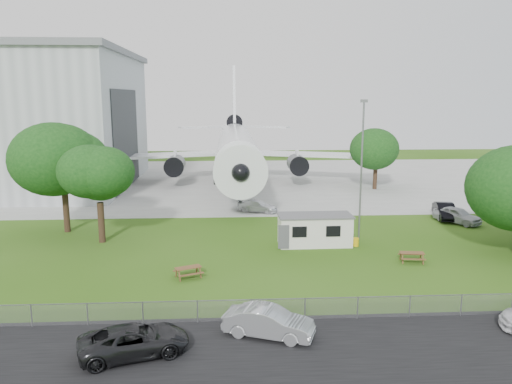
{
  "coord_description": "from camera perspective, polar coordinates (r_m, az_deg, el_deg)",
  "views": [
    {
      "loc": [
        -3.24,
        -35.52,
        12.38
      ],
      "look_at": [
        -0.75,
        8.0,
        4.0
      ],
      "focal_mm": 35.0,
      "sensor_mm": 36.0,
      "label": 1
    }
  ],
  "objects": [
    {
      "name": "fence",
      "position": [
        29.0,
        3.57,
        -14.42
      ],
      "size": [
        58.0,
        0.04,
        1.3
      ],
      "primitive_type": "cube",
      "color": "gray",
      "rests_on": "ground"
    },
    {
      "name": "car_apron_van",
      "position": [
        54.18,
        0.19,
        -1.64
      ],
      "size": [
        4.74,
        3.29,
        1.27
      ],
      "primitive_type": "imported",
      "rotation": [
        0.0,
        0.0,
        1.19
      ],
      "color": "white",
      "rests_on": "ground"
    },
    {
      "name": "car_west_estate",
      "position": [
        25.87,
        -13.75,
        -16.21
      ],
      "size": [
        5.75,
        3.86,
        1.47
      ],
      "primitive_type": "imported",
      "rotation": [
        0.0,
        0.0,
        1.87
      ],
      "color": "black",
      "rests_on": "ground"
    },
    {
      "name": "ground",
      "position": [
        37.75,
        1.85,
        -8.27
      ],
      "size": [
        160.0,
        160.0,
        0.0
      ],
      "primitive_type": "plane",
      "color": "#446C1F"
    },
    {
      "name": "concrete_apron",
      "position": [
        74.62,
        -0.74,
        1.34
      ],
      "size": [
        120.0,
        46.0,
        0.03
      ],
      "primitive_type": "cube",
      "color": "#B7B7B2",
      "rests_on": "ground"
    },
    {
      "name": "picnic_east",
      "position": [
        40.04,
        17.34,
        -7.64
      ],
      "size": [
        1.99,
        1.73,
        0.76
      ],
      "primitive_type": null,
      "rotation": [
        0.0,
        0.0,
        -0.14
      ],
      "color": "brown",
      "rests_on": "ground"
    },
    {
      "name": "tree_far_apron",
      "position": [
        68.7,
        13.6,
        4.98
      ],
      "size": [
        6.53,
        6.53,
        8.95
      ],
      "color": "#382619",
      "rests_on": "ground"
    },
    {
      "name": "asphalt_strip",
      "position": [
        25.9,
        4.53,
        -17.69
      ],
      "size": [
        120.0,
        8.0,
        0.02
      ],
      "primitive_type": "cube",
      "color": "black",
      "rests_on": "ground"
    },
    {
      "name": "car_centre_sedan",
      "position": [
        26.89,
        1.46,
        -14.67
      ],
      "size": [
        5.03,
        3.22,
        1.56
      ],
      "primitive_type": "imported",
      "rotation": [
        0.0,
        0.0,
        1.21
      ],
      "color": "#AFB1B7",
      "rests_on": "ground"
    },
    {
      "name": "tree_west_big",
      "position": [
        48.51,
        -21.24,
        3.34
      ],
      "size": [
        8.15,
        8.15,
        10.72
      ],
      "color": "#382619",
      "rests_on": "ground"
    },
    {
      "name": "car_ne_sedan",
      "position": [
        54.62,
        20.79,
        -2.07
      ],
      "size": [
        2.62,
        5.12,
        1.61
      ],
      "primitive_type": "imported",
      "rotation": [
        0.0,
        0.0,
        -0.2
      ],
      "color": "black",
      "rests_on": "ground"
    },
    {
      "name": "car_ne_hatch",
      "position": [
        53.24,
        22.0,
        -2.49
      ],
      "size": [
        4.21,
        4.96,
        1.6
      ],
      "primitive_type": "imported",
      "rotation": [
        0.0,
        0.0,
        0.6
      ],
      "color": "#AAACB1",
      "rests_on": "ground"
    },
    {
      "name": "tree_west_small",
      "position": [
        44.03,
        -17.57,
        2.02
      ],
      "size": [
        6.01,
        6.01,
        9.01
      ],
      "color": "#382619",
      "rests_on": "ground"
    },
    {
      "name": "lamp_mast",
      "position": [
        43.73,
        11.94,
        2.26
      ],
      "size": [
        0.16,
        0.16,
        12.0
      ],
      "primitive_type": "cylinder",
      "color": "slate",
      "rests_on": "ground"
    },
    {
      "name": "airliner",
      "position": [
        71.74,
        -2.27,
        5.19
      ],
      "size": [
        46.36,
        47.73,
        17.69
      ],
      "color": "white",
      "rests_on": "ground"
    },
    {
      "name": "picnic_west",
      "position": [
        35.46,
        -7.73,
        -9.65
      ],
      "size": [
        2.25,
        2.09,
        0.76
      ],
      "primitive_type": null,
      "rotation": [
        0.0,
        0.0,
        0.41
      ],
      "color": "brown",
      "rests_on": "ground"
    },
    {
      "name": "site_cabin",
      "position": [
        42.47,
        6.74,
        -4.3
      ],
      "size": [
        6.77,
        2.8,
        2.62
      ],
      "color": "silver",
      "rests_on": "ground"
    }
  ]
}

